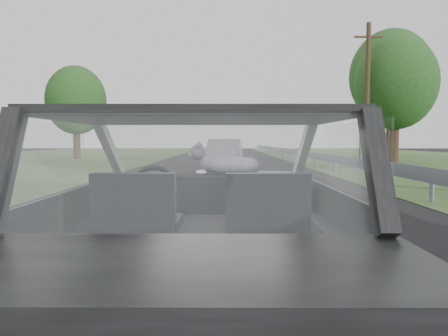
{
  "coord_description": "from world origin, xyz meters",
  "views": [
    {
      "loc": [
        0.15,
        -2.98,
        1.28
      ],
      "look_at": [
        0.14,
        0.5,
        1.06
      ],
      "focal_mm": 35.0,
      "sensor_mm": 36.0,
      "label": 1
    }
  ],
  "objects_px": {
    "subject_car": "(204,222)",
    "cat": "(231,164)",
    "other_car": "(224,154)",
    "utility_pole": "(367,94)",
    "highway_sign": "(360,144)"
  },
  "relations": [
    {
      "from": "utility_pole",
      "to": "cat",
      "type": "bearing_deg",
      "value": -110.68
    },
    {
      "from": "utility_pole",
      "to": "subject_car",
      "type": "bearing_deg",
      "value": -110.58
    },
    {
      "from": "highway_sign",
      "to": "utility_pole",
      "type": "distance_m",
      "value": 2.7
    },
    {
      "from": "cat",
      "to": "other_car",
      "type": "relative_size",
      "value": 0.15
    },
    {
      "from": "utility_pole",
      "to": "highway_sign",
      "type": "bearing_deg",
      "value": 144.45
    },
    {
      "from": "cat",
      "to": "utility_pole",
      "type": "relative_size",
      "value": 0.08
    },
    {
      "from": "cat",
      "to": "other_car",
      "type": "xyz_separation_m",
      "value": [
        -0.11,
        16.29,
        -0.41
      ]
    },
    {
      "from": "subject_car",
      "to": "utility_pole",
      "type": "height_order",
      "value": "utility_pole"
    },
    {
      "from": "subject_car",
      "to": "cat",
      "type": "distance_m",
      "value": 0.74
    },
    {
      "from": "cat",
      "to": "subject_car",
      "type": "bearing_deg",
      "value": -97.56
    },
    {
      "from": "subject_car",
      "to": "cat",
      "type": "xyz_separation_m",
      "value": [
        0.19,
        0.61,
        0.37
      ]
    },
    {
      "from": "subject_car",
      "to": "highway_sign",
      "type": "xyz_separation_m",
      "value": [
        7.48,
        20.9,
        0.38
      ]
    },
    {
      "from": "subject_car",
      "to": "other_car",
      "type": "height_order",
      "value": "subject_car"
    },
    {
      "from": "cat",
      "to": "utility_pole",
      "type": "height_order",
      "value": "utility_pole"
    },
    {
      "from": "highway_sign",
      "to": "utility_pole",
      "type": "xyz_separation_m",
      "value": [
        0.29,
        -0.21,
        2.67
      ]
    }
  ]
}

